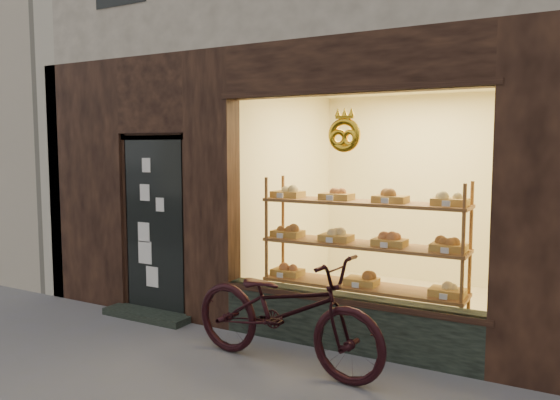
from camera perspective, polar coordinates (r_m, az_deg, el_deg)
The scene contains 3 objects.
neighbor_left at distance 14.90m, azimuth -26.65°, elevation 14.51°, with size 12.00×7.00×9.00m, color beige.
display_shelf at distance 5.91m, azimuth 8.56°, elevation -5.90°, with size 2.20×0.45×1.70m.
bicycle at distance 5.13m, azimuth 0.48°, elevation -11.44°, with size 0.71×2.04×1.07m, color black.
Camera 1 is at (2.47, -2.88, 2.04)m, focal length 35.00 mm.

